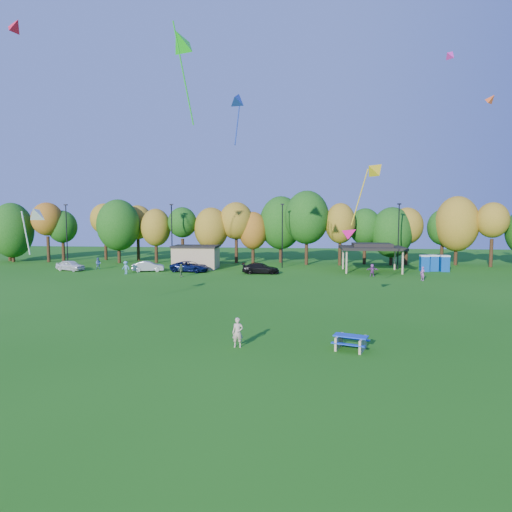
# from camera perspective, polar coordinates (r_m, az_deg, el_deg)

# --- Properties ---
(ground) EXTENTS (160.00, 160.00, 0.00)m
(ground) POSITION_cam_1_polar(r_m,az_deg,el_deg) (25.98, -5.33, -11.60)
(ground) COLOR #19600F
(ground) RESTS_ON ground
(tree_line) EXTENTS (93.57, 10.55, 11.15)m
(tree_line) POSITION_cam_1_polar(r_m,az_deg,el_deg) (70.19, 1.03, 3.85)
(tree_line) COLOR black
(tree_line) RESTS_ON ground
(lamp_posts) EXTENTS (64.50, 0.25, 9.09)m
(lamp_posts) POSITION_cam_1_polar(r_m,az_deg,el_deg) (64.52, 3.30, 2.83)
(lamp_posts) COLOR black
(lamp_posts) RESTS_ON ground
(utility_building) EXTENTS (6.30, 4.30, 3.25)m
(utility_building) POSITION_cam_1_polar(r_m,az_deg,el_deg) (64.42, -7.52, -0.11)
(utility_building) COLOR tan
(utility_building) RESTS_ON ground
(pavilion) EXTENTS (8.20, 6.20, 3.77)m
(pavilion) POSITION_cam_1_polar(r_m,az_deg,el_deg) (62.22, 14.28, 1.06)
(pavilion) COLOR tan
(pavilion) RESTS_ON ground
(porta_potties) EXTENTS (3.75, 1.60, 2.18)m
(porta_potties) POSITION_cam_1_polar(r_m,az_deg,el_deg) (65.22, 21.37, -0.84)
(porta_potties) COLOR #0B4297
(porta_potties) RESTS_ON ground
(picnic_table) EXTENTS (2.26, 2.06, 0.80)m
(picnic_table) POSITION_cam_1_polar(r_m,az_deg,el_deg) (26.33, 11.76, -10.40)
(picnic_table) COLOR tan
(picnic_table) RESTS_ON ground
(kite_flyer) EXTENTS (0.63, 0.43, 1.69)m
(kite_flyer) POSITION_cam_1_polar(r_m,az_deg,el_deg) (26.17, -2.30, -9.54)
(kite_flyer) COLOR #CAAB97
(kite_flyer) RESTS_ON ground
(car_a) EXTENTS (4.50, 2.98, 1.42)m
(car_a) POSITION_cam_1_polar(r_m,az_deg,el_deg) (66.42, -22.19, -1.10)
(car_a) COLOR white
(car_a) RESTS_ON ground
(car_b) EXTENTS (4.37, 2.52, 1.36)m
(car_b) POSITION_cam_1_polar(r_m,az_deg,el_deg) (62.22, -13.33, -1.28)
(car_b) COLOR #ACACB1
(car_b) RESTS_ON ground
(car_c) EXTENTS (5.45, 3.27, 1.42)m
(car_c) POSITION_cam_1_polar(r_m,az_deg,el_deg) (60.84, -8.27, -1.31)
(car_c) COLOR #0A1441
(car_c) RESTS_ON ground
(car_d) EXTENTS (4.79, 2.02, 1.38)m
(car_d) POSITION_cam_1_polar(r_m,az_deg,el_deg) (58.35, 0.59, -1.55)
(car_d) COLOR black
(car_d) RESTS_ON ground
(far_person_0) EXTENTS (1.48, 0.62, 1.55)m
(far_person_0) POSITION_cam_1_polar(r_m,az_deg,el_deg) (57.46, 14.32, -1.72)
(far_person_0) COLOR #813887
(far_person_0) RESTS_ON ground
(far_person_1) EXTENTS (1.15, 0.78, 1.65)m
(far_person_1) POSITION_cam_1_polar(r_m,az_deg,el_deg) (60.32, -15.98, -1.40)
(far_person_1) COLOR #5188B3
(far_person_1) RESTS_ON ground
(far_person_2) EXTENTS (0.79, 1.00, 1.59)m
(far_person_2) POSITION_cam_1_polar(r_m,az_deg,el_deg) (56.05, -9.35, -1.78)
(far_person_2) COLOR #577648
(far_person_2) RESTS_ON ground
(far_person_3) EXTENTS (0.63, 0.70, 1.61)m
(far_person_3) POSITION_cam_1_polar(r_m,az_deg,el_deg) (55.55, 20.09, -2.08)
(far_person_3) COLOR #A04DA4
(far_person_3) RESTS_ON ground
(far_person_4) EXTENTS (0.83, 0.69, 1.57)m
(far_person_4) POSITION_cam_1_polar(r_m,az_deg,el_deg) (66.98, -19.12, -0.89)
(far_person_4) COLOR #4B6BA6
(far_person_4) RESTS_ON ground
(kite_0) EXTENTS (1.36, 2.24, 3.50)m
(kite_0) POSITION_cam_1_polar(r_m,az_deg,el_deg) (33.61, -25.87, 4.86)
(kite_0) COLOR white
(kite_5) EXTENTS (1.58, 1.58, 1.28)m
(kite_5) POSITION_cam_1_polar(r_m,az_deg,el_deg) (53.66, 27.35, 17.08)
(kite_5) COLOR #F1551C
(kite_6) EXTENTS (3.12, 2.52, 5.54)m
(kite_6) POSITION_cam_1_polar(r_m,az_deg,el_deg) (38.67, 14.84, 10.46)
(kite_6) COLOR gold
(kite_9) EXTENTS (1.57, 1.54, 1.26)m
(kite_9) POSITION_cam_1_polar(r_m,az_deg,el_deg) (49.46, 23.18, 22.18)
(kite_9) COLOR #FC2AAF
(kite_11) EXTENTS (3.62, 1.57, 6.26)m
(kite_11) POSITION_cam_1_polar(r_m,az_deg,el_deg) (42.51, -28.00, 23.97)
(kite_11) COLOR #FE162F
(kite_12) EXTENTS (1.34, 1.03, 1.36)m
(kite_12) POSITION_cam_1_polar(r_m,az_deg,el_deg) (34.35, 11.77, 2.86)
(kite_12) COLOR #CE0B63
(kite_13) EXTENTS (1.53, 2.86, 4.53)m
(kite_13) POSITION_cam_1_polar(r_m,az_deg,el_deg) (39.68, -2.31, 19.02)
(kite_13) COLOR navy
(kite_14) EXTENTS (2.48, 4.58, 7.66)m
(kite_14) POSITION_cam_1_polar(r_m,az_deg,el_deg) (38.33, -9.38, 25.02)
(kite_14) COLOR #1BCD1B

